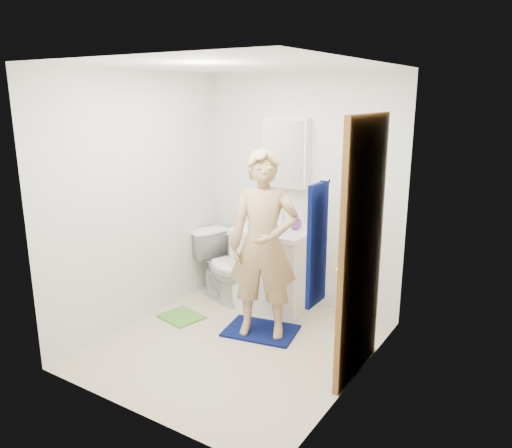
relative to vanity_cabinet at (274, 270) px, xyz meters
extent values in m
cube|color=beige|center=(0.15, -0.91, -0.41)|extent=(2.20, 2.40, 0.02)
cube|color=white|center=(0.15, -0.91, 2.01)|extent=(2.20, 2.40, 0.02)
cube|color=silver|center=(0.15, 0.30, 0.80)|extent=(2.20, 0.02, 2.40)
cube|color=silver|center=(0.15, -2.12, 0.80)|extent=(2.20, 0.02, 2.40)
cube|color=silver|center=(-0.96, -0.91, 0.80)|extent=(0.02, 2.40, 2.40)
cube|color=silver|center=(1.26, -0.91, 0.80)|extent=(0.02, 2.40, 2.40)
cube|color=white|center=(0.00, 0.00, 0.00)|extent=(0.75, 0.55, 0.80)
cube|color=white|center=(0.00, 0.00, 0.43)|extent=(0.79, 0.59, 0.05)
cylinder|color=white|center=(0.00, 0.00, 0.44)|extent=(0.40, 0.40, 0.03)
cylinder|color=silver|center=(0.00, 0.18, 0.51)|extent=(0.03, 0.03, 0.12)
cube|color=white|center=(0.00, 0.22, 1.20)|extent=(0.50, 0.12, 0.70)
cube|color=white|center=(0.00, 0.16, 1.20)|extent=(0.46, 0.01, 0.66)
cube|color=brown|center=(1.22, -0.76, 0.62)|extent=(0.05, 0.80, 2.05)
sphere|color=gold|center=(1.18, -1.08, 0.55)|extent=(0.07, 0.07, 0.07)
cube|color=#08124E|center=(1.18, -1.48, 0.85)|extent=(0.03, 0.24, 0.80)
cylinder|color=silver|center=(1.22, -1.48, 1.27)|extent=(0.06, 0.02, 0.02)
imported|color=white|center=(-0.56, -0.11, -0.03)|extent=(0.82, 0.63, 0.74)
cube|color=#08124E|center=(0.21, -0.59, -0.39)|extent=(0.74, 0.59, 0.02)
cube|color=#58A838|center=(-0.63, -0.76, -0.39)|extent=(0.46, 0.41, 0.02)
imported|color=#CB5F64|center=(-0.18, -0.08, 0.53)|extent=(0.10, 0.10, 0.17)
imported|color=#76408E|center=(0.19, 0.09, 0.50)|extent=(0.16, 0.16, 0.10)
imported|color=tan|center=(0.26, -0.63, 0.48)|extent=(0.73, 0.61, 1.71)
camera|label=1|loc=(2.48, -4.25, 1.78)|focal=35.00mm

